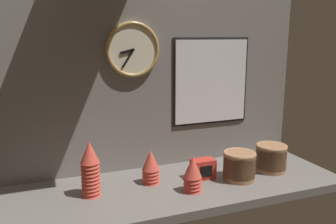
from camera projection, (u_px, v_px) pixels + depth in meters
The scene contains 10 objects.
ground_plane at pixel (176, 187), 1.69m from camera, with size 1.60×0.56×0.04m, color slate.
wall_tiled_back at pixel (157, 68), 1.82m from camera, with size 1.60×0.03×1.05m.
cup_stack_center_right at pixel (193, 174), 1.58m from camera, with size 0.08×0.08×0.16m.
cup_stack_left at pixel (90, 169), 1.53m from camera, with size 0.08×0.08×0.25m.
cup_stack_center at pixel (151, 167), 1.67m from camera, with size 0.08×0.08×0.16m.
bowl_stack_far_right at pixel (271, 157), 1.83m from camera, with size 0.16×0.16×0.14m.
bowl_stack_right at pixel (239, 165), 1.72m from camera, with size 0.16×0.16×0.14m.
wall_clock at pixel (133, 50), 1.72m from camera, with size 0.27×0.03×0.27m.
menu_board at pixel (211, 81), 1.92m from camera, with size 0.44×0.01×0.47m.
napkin_dispenser at pixel (203, 169), 1.74m from camera, with size 0.11×0.08×0.10m.
Camera 1 is at (-0.60, -1.46, 0.69)m, focal length 38.00 mm.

